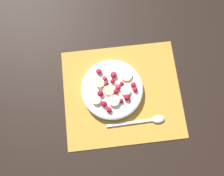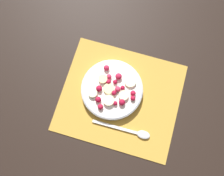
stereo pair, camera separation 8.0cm
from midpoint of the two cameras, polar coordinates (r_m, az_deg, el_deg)
The scene contains 4 objects.
ground_plane at distance 0.84m, azimuth -0.34°, elevation -1.86°, with size 3.00×3.00×0.00m, color black.
placemat at distance 0.84m, azimuth -0.34°, elevation -1.81°, with size 0.39×0.34×0.01m.
fruit_bowl at distance 0.82m, azimuth -2.73°, elevation -0.85°, with size 0.20×0.20×0.05m.
spoon at distance 0.82m, azimuth 5.29°, elevation -7.94°, with size 0.19×0.03×0.01m.
Camera 1 is at (-0.06, -0.19, 0.82)m, focal length 40.00 mm.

